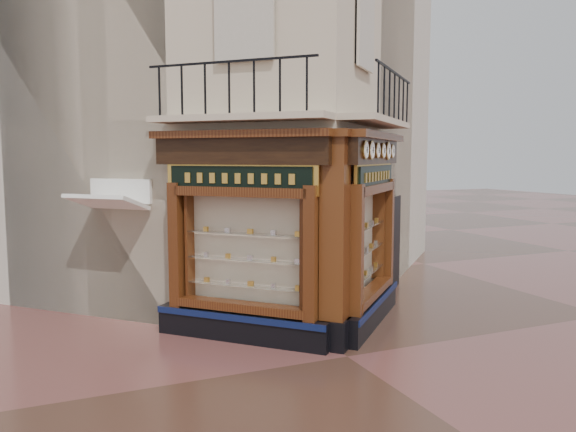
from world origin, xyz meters
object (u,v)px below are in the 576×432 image
clock_d (383,151)px  signboard_right (375,176)px  clock_f (392,151)px  awning (111,327)px  clock_e (388,151)px  signboard_left (239,178)px  clock_b (371,150)px  clock_c (377,150)px  corner_pilaster (335,243)px  clock_a (365,150)px

clock_d → signboard_right: (-0.21, -0.06, -0.52)m
clock_f → awning: size_ratio=0.21×
clock_e → signboard_right: clock_e is taller
signboard_left → clock_b: bearing=-150.5°
clock_b → clock_c: bearing=0.0°
clock_c → awning: clock_c is taller
clock_f → clock_d: bearing=-180.0°
corner_pilaster → clock_b: bearing=-25.1°
clock_d → signboard_left: size_ratio=0.14×
clock_c → signboard_left: (-2.77, 0.31, -0.52)m
signboard_left → clock_d: bearing=-134.0°
clock_a → clock_e: clock_e is taller
clock_c → clock_f: 1.47m
clock_f → signboard_left: size_ratio=0.14×
clock_f → signboard_right: clock_f is taller
corner_pilaster → signboard_left: 2.12m
clock_a → awning: size_ratio=0.23×
corner_pilaster → clock_a: corner_pilaster is taller
clock_a → clock_d: size_ratio=1.06×
clock_a → clock_b: (0.34, 0.34, 0.00)m
awning → clock_d: bearing=-154.3°
clock_c → awning: 6.53m
clock_e → signboard_left: size_ratio=0.17×
corner_pilaster → clock_c: size_ratio=12.76×
corner_pilaster → clock_c: corner_pilaster is taller
signboard_left → clock_a: bearing=-160.9°
clock_e → awning: bearing=120.0°
clock_c → clock_d: size_ratio=0.97×
awning → signboard_left: (2.18, -1.92, 3.10)m
corner_pilaster → clock_b: size_ratio=11.12×
clock_c → clock_d: clock_d is taller
clock_a → clock_d: clock_a is taller
signboard_left → awning: bearing=3.6°
corner_pilaster → clock_f: bearing=-8.4°
clock_e → clock_f: bearing=0.0°
signboard_right → clock_e: bearing=-9.2°
clock_e → signboard_right: size_ratio=0.18×
clock_e → signboard_right: (-0.56, -0.41, -0.52)m
clock_c → clock_d: 0.52m
clock_e → clock_f: size_ratio=1.26×
corner_pilaster → signboard_right: size_ratio=1.85×
corner_pilaster → clock_d: corner_pilaster is taller
clock_e → signboard_right: 0.87m
awning → signboard_right: bearing=-155.6°
clock_b → signboard_left: clock_b is taller
signboard_right → corner_pilaster: bearing=169.8°
clock_c → corner_pilaster: bearing=163.3°
clock_b → clock_c: clock_b is taller
clock_b → awning: (-4.59, 2.59, -3.62)m
corner_pilaster → clock_a: (0.61, 0.01, 1.67)m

